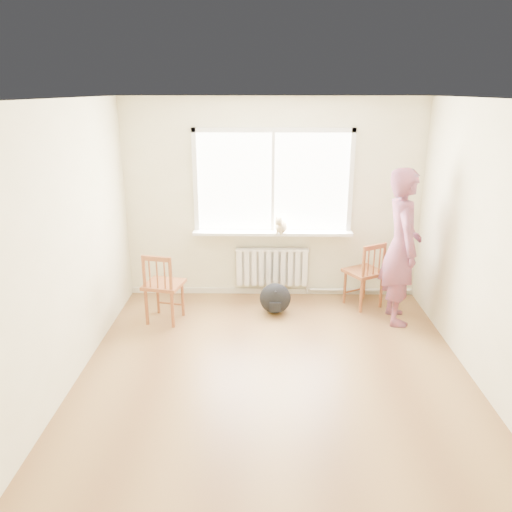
{
  "coord_description": "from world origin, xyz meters",
  "views": [
    {
      "loc": [
        -0.12,
        -4.37,
        2.78
      ],
      "look_at": [
        -0.21,
        1.2,
        0.91
      ],
      "focal_mm": 35.0,
      "sensor_mm": 36.0,
      "label": 1
    }
  ],
  "objects_px": {
    "person": "(401,247)",
    "cat": "(281,226)",
    "chair_right": "(366,275)",
    "chair_left": "(162,288)",
    "backpack": "(275,298)"
  },
  "relations": [
    {
      "from": "cat",
      "to": "backpack",
      "type": "distance_m",
      "value": 0.97
    },
    {
      "from": "chair_right",
      "to": "cat",
      "type": "relative_size",
      "value": 2.47
    },
    {
      "from": "chair_right",
      "to": "cat",
      "type": "bearing_deg",
      "value": -41.93
    },
    {
      "from": "person",
      "to": "backpack",
      "type": "bearing_deg",
      "value": 83.47
    },
    {
      "from": "cat",
      "to": "backpack",
      "type": "height_order",
      "value": "cat"
    },
    {
      "from": "person",
      "to": "backpack",
      "type": "height_order",
      "value": "person"
    },
    {
      "from": "chair_right",
      "to": "backpack",
      "type": "height_order",
      "value": "chair_right"
    },
    {
      "from": "cat",
      "to": "chair_left",
      "type": "bearing_deg",
      "value": -135.76
    },
    {
      "from": "chair_right",
      "to": "cat",
      "type": "height_order",
      "value": "cat"
    },
    {
      "from": "chair_left",
      "to": "cat",
      "type": "xyz_separation_m",
      "value": [
        1.47,
        0.75,
        0.59
      ]
    },
    {
      "from": "chair_left",
      "to": "chair_right",
      "type": "xyz_separation_m",
      "value": [
        2.61,
        0.5,
        -0.0
      ]
    },
    {
      "from": "cat",
      "to": "backpack",
      "type": "bearing_deg",
      "value": -81.72
    },
    {
      "from": "cat",
      "to": "person",
      "type": "bearing_deg",
      "value": -6.62
    },
    {
      "from": "person",
      "to": "chair_right",
      "type": "bearing_deg",
      "value": 38.04
    },
    {
      "from": "person",
      "to": "cat",
      "type": "relative_size",
      "value": 5.27
    }
  ]
}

